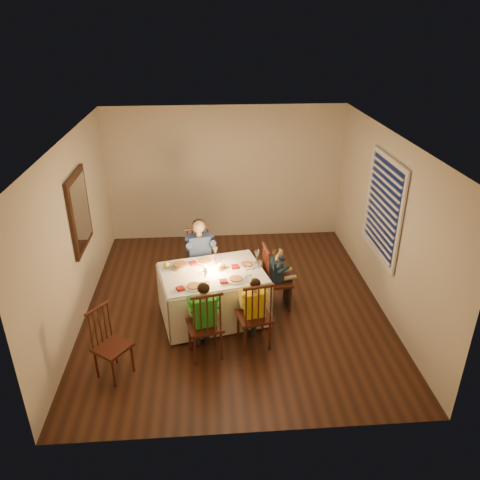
{
  "coord_description": "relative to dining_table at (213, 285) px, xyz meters",
  "views": [
    {
      "loc": [
        -0.37,
        -6.11,
        4.09
      ],
      "look_at": [
        0.1,
        0.15,
        1.03
      ],
      "focal_mm": 35.0,
      "sensor_mm": 36.0,
      "label": 1
    }
  ],
  "objects": [
    {
      "name": "chair_near_left",
      "position": [
        -0.12,
        -0.85,
        -0.55
      ],
      "size": [
        0.51,
        0.49,
        1.04
      ],
      "primitive_type": null,
      "rotation": [
        0.0,
        0.0,
        3.36
      ],
      "color": "#35170E",
      "rests_on": "ground"
    },
    {
      "name": "chair_near_right",
      "position": [
        0.53,
        -0.7,
        -0.55
      ],
      "size": [
        0.5,
        0.48,
        1.04
      ],
      "primitive_type": null,
      "rotation": [
        0.0,
        0.0,
        3.33
      ],
      "color": "#35170E",
      "rests_on": "ground"
    },
    {
      "name": "setting_teal",
      "position": [
        0.51,
        0.14,
        0.23
      ],
      "size": [
        0.31,
        0.31,
        0.02
      ],
      "primitive_type": "cylinder",
      "rotation": [
        0.0,
        0.0,
        0.22
      ],
      "color": "white",
      "rests_on": "dining_table"
    },
    {
      "name": "child_green",
      "position": [
        -0.12,
        -0.85,
        -0.55
      ],
      "size": [
        0.45,
        0.42,
        1.11
      ],
      "primitive_type": null,
      "rotation": [
        0.0,
        0.0,
        3.36
      ],
      "color": "green",
      "rests_on": "ground"
    },
    {
      "name": "ground",
      "position": [
        0.33,
        0.32,
        -0.55
      ],
      "size": [
        5.0,
        5.0,
        0.0
      ],
      "primitive_type": "plane",
      "color": "black",
      "rests_on": "ground"
    },
    {
      "name": "setting_yellow",
      "position": [
        0.32,
        -0.26,
        0.23
      ],
      "size": [
        0.31,
        0.31,
        0.02
      ],
      "primitive_type": "cylinder",
      "rotation": [
        0.0,
        0.0,
        0.22
      ],
      "color": "white",
      "rests_on": "dining_table"
    },
    {
      "name": "wall_left",
      "position": [
        -1.92,
        0.32,
        0.75
      ],
      "size": [
        0.02,
        5.0,
        2.6
      ],
      "primitive_type": "cube",
      "color": "beige",
      "rests_on": "ground"
    },
    {
      "name": "wall_mirror",
      "position": [
        -1.89,
        0.62,
        0.95
      ],
      "size": [
        0.06,
        0.95,
        1.15
      ],
      "color": "black",
      "rests_on": "wall_left"
    },
    {
      "name": "chair_end",
      "position": [
        0.97,
        0.18,
        -0.55
      ],
      "size": [
        0.45,
        0.47,
        1.04
      ],
      "primitive_type": null,
      "rotation": [
        0.0,
        0.0,
        1.67
      ],
      "color": "#35170E",
      "rests_on": "ground"
    },
    {
      "name": "dining_table",
      "position": [
        0.0,
        0.0,
        0.0
      ],
      "size": [
        1.67,
        1.36,
        0.74
      ],
      "rotation": [
        0.0,
        0.0,
        0.22
      ],
      "color": "white",
      "rests_on": "ground"
    },
    {
      "name": "squash",
      "position": [
        -0.65,
        0.17,
        0.26
      ],
      "size": [
        0.09,
        0.09,
        0.09
      ],
      "primitive_type": "sphere",
      "color": "#E4E93D",
      "rests_on": "dining_table"
    },
    {
      "name": "child_teal",
      "position": [
        0.97,
        0.18,
        -0.55
      ],
      "size": [
        0.32,
        0.35,
        1.01
      ],
      "primitive_type": null,
      "rotation": [
        0.0,
        0.0,
        1.67
      ],
      "color": "#172A3A",
      "rests_on": "ground"
    },
    {
      "name": "wall_back",
      "position": [
        0.33,
        2.82,
        0.75
      ],
      "size": [
        4.5,
        0.02,
        2.6
      ],
      "primitive_type": "cube",
      "color": "beige",
      "rests_on": "ground"
    },
    {
      "name": "candle_left",
      "position": [
        -0.09,
        -0.02,
        0.27
      ],
      "size": [
        0.06,
        0.06,
        0.1
      ],
      "primitive_type": "cylinder",
      "color": "silver",
      "rests_on": "dining_table"
    },
    {
      "name": "chair_adult",
      "position": [
        -0.18,
        0.75,
        -0.55
      ],
      "size": [
        0.49,
        0.47,
        1.04
      ],
      "primitive_type": null,
      "rotation": [
        0.0,
        0.0,
        0.16
      ],
      "color": "#35170E",
      "rests_on": "ground"
    },
    {
      "name": "candle_right",
      "position": [
        0.1,
        0.02,
        0.27
      ],
      "size": [
        0.06,
        0.06,
        0.1
      ],
      "primitive_type": "cylinder",
      "color": "silver",
      "rests_on": "dining_table"
    },
    {
      "name": "setting_adult",
      "position": [
        -0.1,
        0.29,
        0.23
      ],
      "size": [
        0.31,
        0.31,
        0.02
      ],
      "primitive_type": "cylinder",
      "rotation": [
        0.0,
        0.0,
        0.22
      ],
      "color": "white",
      "rests_on": "dining_table"
    },
    {
      "name": "wall_right",
      "position": [
        2.58,
        0.32,
        0.75
      ],
      "size": [
        0.02,
        5.0,
        2.6
      ],
      "primitive_type": "cube",
      "color": "beige",
      "rests_on": "ground"
    },
    {
      "name": "setting_green",
      "position": [
        -0.26,
        -0.4,
        0.23
      ],
      "size": [
        0.31,
        0.31,
        0.02
      ],
      "primitive_type": "cylinder",
      "rotation": [
        0.0,
        0.0,
        0.22
      ],
      "color": "white",
      "rests_on": "dining_table"
    },
    {
      "name": "chair_extra",
      "position": [
        -1.25,
        -1.15,
        -0.55
      ],
      "size": [
        0.53,
        0.54,
        0.95
      ],
      "primitive_type": null,
      "rotation": [
        0.0,
        0.0,
        0.92
      ],
      "color": "#35170E",
      "rests_on": "ground"
    },
    {
      "name": "ceiling",
      "position": [
        0.33,
        0.32,
        2.05
      ],
      "size": [
        5.0,
        5.0,
        0.0
      ],
      "primitive_type": "plane",
      "color": "white",
      "rests_on": "wall_back"
    },
    {
      "name": "window_blinds",
      "position": [
        2.54,
        0.42,
        0.95
      ],
      "size": [
        0.07,
        1.34,
        1.54
      ],
      "color": "#0D1535",
      "rests_on": "wall_right"
    },
    {
      "name": "adult",
      "position": [
        -0.18,
        0.75,
        -0.55
      ],
      "size": [
        0.52,
        0.49,
        1.25
      ],
      "primitive_type": null,
      "rotation": [
        0.0,
        0.0,
        0.16
      ],
      "color": "navy",
      "rests_on": "ground"
    },
    {
      "name": "child_yellow",
      "position": [
        0.53,
        -0.7,
        -0.55
      ],
      "size": [
        0.4,
        0.38,
        1.06
      ],
      "primitive_type": null,
      "rotation": [
        0.0,
        0.0,
        3.33
      ],
      "color": "yellow",
      "rests_on": "ground"
    },
    {
      "name": "serving_bowl",
      "position": [
        -0.47,
        0.15,
        0.25
      ],
      "size": [
        0.33,
        0.33,
        0.06
      ],
      "primitive_type": "imported",
      "rotation": [
        0.0,
        0.0,
        0.59
      ],
      "color": "white",
      "rests_on": "dining_table"
    },
    {
      "name": "orange_fruit",
      "position": [
        0.16,
        0.09,
        0.26
      ],
      "size": [
        0.08,
        0.08,
        0.08
      ],
      "primitive_type": "sphere",
      "color": "orange",
      "rests_on": "dining_table"
    }
  ]
}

